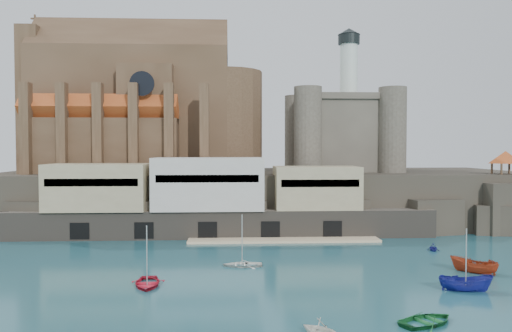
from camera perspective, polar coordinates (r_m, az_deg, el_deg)
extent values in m
plane|color=#194853|center=(61.45, 3.11, -11.65)|extent=(300.00, 300.00, 0.00)
cube|color=black|center=(100.04, 0.75, -3.45)|extent=(100.00, 34.00, 10.00)
cube|color=black|center=(89.54, -23.71, -5.55)|extent=(9.00, 5.00, 6.00)
cube|color=black|center=(85.17, -13.55, -5.82)|extent=(9.00, 5.00, 6.00)
cube|color=black|center=(83.70, -1.98, -5.90)|extent=(9.00, 5.00, 6.00)
cube|color=black|center=(85.63, 9.53, -5.75)|extent=(9.00, 5.00, 6.00)
cube|color=black|center=(90.39, 19.53, -5.43)|extent=(9.00, 5.00, 6.00)
cube|color=#5B5349|center=(82.83, -4.06, -6.51)|extent=(70.00, 6.00, 4.50)
cube|color=beige|center=(79.13, 3.21, -8.45)|extent=(30.00, 4.00, 0.40)
cube|color=black|center=(83.52, -19.49, -7.00)|extent=(3.00, 0.40, 2.60)
cube|color=black|center=(81.23, -12.67, -7.19)|extent=(3.00, 0.40, 2.60)
cube|color=black|center=(80.13, -5.55, -7.27)|extent=(3.00, 0.40, 2.60)
cube|color=black|center=(80.28, 1.66, -7.25)|extent=(3.00, 0.40, 2.60)
cube|color=black|center=(81.65, 8.73, -7.11)|extent=(3.00, 0.40, 2.60)
cube|color=tan|center=(85.95, -17.52, -2.26)|extent=(16.00, 9.00, 7.50)
cube|color=#BDB7AF|center=(83.18, -5.43, -1.97)|extent=(18.00, 9.00, 8.50)
cube|color=tan|center=(84.34, 6.89, -2.44)|extent=(14.00, 8.00, 7.00)
cube|color=#483321|center=(103.59, -13.90, 6.09)|extent=(38.00, 14.00, 24.00)
cube|color=#483321|center=(105.14, -13.96, 12.63)|extent=(38.00, 13.01, 13.01)
cylinder|color=#483321|center=(101.55, -3.27, 5.10)|extent=(14.00, 14.00, 20.00)
cube|color=#483321|center=(102.77, -11.70, 5.03)|extent=(10.00, 20.00, 20.00)
cube|color=#483321|center=(94.94, -17.35, 2.21)|extent=(28.00, 5.00, 10.00)
cube|color=#483321|center=(113.43, -14.93, 2.18)|extent=(28.00, 5.00, 10.00)
cube|color=#A8451C|center=(95.20, -17.39, 6.18)|extent=(28.00, 5.66, 5.66)
cube|color=#A8451C|center=(113.65, -14.96, 5.51)|extent=(28.00, 5.66, 5.66)
cube|color=#483321|center=(108.99, -23.83, 6.83)|extent=(4.00, 10.00, 28.00)
cylinder|color=black|center=(91.46, -12.91, 9.17)|extent=(4.40, 0.30, 4.40)
cube|color=#483321|center=(95.91, -24.79, 3.91)|extent=(1.60, 2.20, 16.00)
cube|color=#483321|center=(93.77, -21.27, 4.00)|extent=(1.60, 2.20, 16.00)
cube|color=#483321|center=(92.00, -17.60, 4.09)|extent=(1.60, 2.20, 16.00)
cube|color=#483321|center=(90.62, -13.79, 4.15)|extent=(1.60, 2.20, 16.00)
cube|color=#483321|center=(89.64, -9.89, 4.21)|extent=(1.60, 2.20, 16.00)
cube|color=#483321|center=(89.09, -5.92, 4.24)|extent=(1.60, 2.20, 16.00)
cube|color=#4B453B|center=(102.84, 9.67, 3.36)|extent=(16.00, 16.00, 14.00)
cube|color=#4B453B|center=(103.28, 9.70, 7.47)|extent=(17.00, 17.00, 1.20)
cylinder|color=#4B453B|center=(93.54, 5.93, 4.13)|extent=(5.20, 5.20, 16.00)
cylinder|color=#4B453B|center=(97.25, 15.32, 3.99)|extent=(5.20, 5.20, 16.00)
cylinder|color=#4B453B|center=(109.37, 4.66, 3.83)|extent=(5.20, 5.20, 16.00)
cylinder|color=#4B453B|center=(112.56, 12.78, 3.73)|extent=(5.20, 5.20, 16.00)
cylinder|color=silver|center=(106.34, 10.55, 10.35)|extent=(3.60, 3.60, 12.00)
cylinder|color=black|center=(107.58, 10.57, 14.04)|extent=(4.40, 4.40, 2.00)
cone|color=black|center=(107.93, 10.58, 14.87)|extent=(4.60, 4.60, 1.40)
cube|color=black|center=(98.56, 26.55, -4.12)|extent=(12.00, 10.00, 8.70)
cube|color=black|center=(94.25, 25.30, -5.51)|extent=(6.00, 5.00, 5.00)
cube|color=#483321|center=(98.20, 26.59, -1.51)|extent=(4.20, 4.20, 0.30)
cylinder|color=#483321|center=(95.95, 26.24, -0.72)|extent=(0.36, 0.36, 3.20)
cylinder|color=#483321|center=(98.76, 25.34, -0.63)|extent=(0.36, 0.36, 3.20)
cylinder|color=#483321|center=(100.31, 26.96, -0.62)|extent=(0.36, 0.36, 3.20)
pyramid|color=#A8451C|center=(98.05, 26.63, 0.91)|extent=(6.40, 6.40, 2.20)
imported|color=red|center=(55.46, -12.34, -13.20)|extent=(4.01, 1.49, 5.49)
imported|color=navy|center=(56.48, 22.84, -13.04)|extent=(2.39, 2.34, 5.36)
imported|color=#19662F|center=(45.60, 19.03, -16.65)|extent=(2.73, 3.94, 5.39)
imported|color=#9B3517|center=(64.75, 23.62, -11.11)|extent=(2.89, 2.89, 5.39)
imported|color=white|center=(62.74, -1.60, -11.36)|extent=(1.03, 3.53, 4.93)
imported|color=navy|center=(76.28, 19.58, -9.08)|extent=(2.58, 2.03, 2.62)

